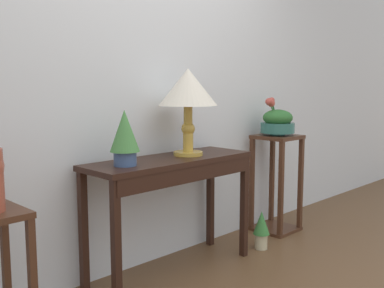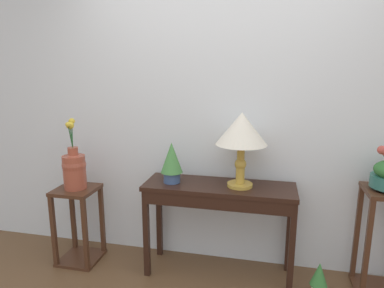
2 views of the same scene
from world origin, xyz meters
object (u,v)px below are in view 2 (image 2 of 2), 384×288
Objects in this scene: table_lamp at (242,132)px; flower_vase_tall_left at (74,167)px; console_table at (219,199)px; pedestal_stand_right at (383,243)px; potted_plant_floor at (319,279)px; potted_plant_on_console at (172,161)px; pedestal_stand_left at (79,225)px.

table_lamp is 1.44m from flower_vase_tall_left.
pedestal_stand_right is at bearing 1.65° from console_table.
table_lamp is 1.34m from pedestal_stand_right.
table_lamp is 1.23m from potted_plant_floor.
console_table is 0.49m from potted_plant_on_console.
potted_plant_on_console is at bearing 172.56° from potted_plant_floor.
pedestal_stand_left is at bearing -177.89° from pedestal_stand_right.
pedestal_stand_left is at bearing -177.43° from console_table.
flower_vase_tall_left reaches higher than potted_plant_on_console.
flower_vase_tall_left is (-1.24, -0.05, 0.20)m from console_table.
pedestal_stand_right is (1.63, 0.04, -0.55)m from potted_plant_on_console.
flower_vase_tall_left is at bearing -176.80° from table_lamp.
console_table reaches higher than pedestal_stand_left.
pedestal_stand_left is (-1.40, -0.08, -0.88)m from table_lamp.
potted_plant_on_console is 1.72m from pedestal_stand_right.
potted_plant_on_console is 1.42m from potted_plant_floor.
console_table is 1.28m from pedestal_stand_left.
flower_vase_tall_left reaches higher than potted_plant_floor.
table_lamp reaches higher than pedestal_stand_left.
console_table is 2.06× the size of table_lamp.
flower_vase_tall_left reaches higher than console_table.
flower_vase_tall_left is (-1.40, -0.08, -0.35)m from table_lamp.
potted_plant_on_console is (-0.39, -0.00, 0.30)m from console_table.
pedestal_stand_right is at bearing 22.32° from potted_plant_floor.
potted_plant_on_console reaches higher than potted_plant_floor.
table_lamp is (0.16, 0.02, 0.55)m from console_table.
potted_plant_on_console is at bearing -177.44° from table_lamp.
potted_plant_on_console is at bearing 3.60° from flower_vase_tall_left.
flower_vase_tall_left is at bearing -177.91° from pedestal_stand_right.
pedestal_stand_right is at bearing 1.30° from potted_plant_on_console.
console_table is at bearing -171.69° from table_lamp.
potted_plant_on_console is 0.85m from flower_vase_tall_left.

